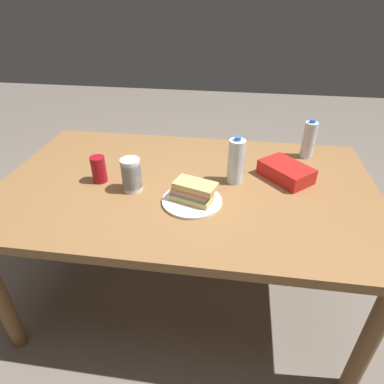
# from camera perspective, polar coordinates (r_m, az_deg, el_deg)

# --- Properties ---
(ground_plane) EXTENTS (8.00, 8.00, 0.00)m
(ground_plane) POSITION_cam_1_polar(r_m,az_deg,el_deg) (1.97, -0.73, -16.62)
(ground_plane) COLOR #70665B
(dining_table) EXTENTS (1.70, 1.02, 0.72)m
(dining_table) POSITION_cam_1_polar(r_m,az_deg,el_deg) (1.54, -0.90, -0.94)
(dining_table) COLOR olive
(dining_table) RESTS_ON ground_plane
(paper_plate) EXTENTS (0.25, 0.25, 0.01)m
(paper_plate) POSITION_cam_1_polar(r_m,az_deg,el_deg) (1.37, 0.00, -1.55)
(paper_plate) COLOR white
(paper_plate) RESTS_ON dining_table
(sandwich) EXTENTS (0.20, 0.14, 0.08)m
(sandwich) POSITION_cam_1_polar(r_m,az_deg,el_deg) (1.34, 0.18, 0.10)
(sandwich) COLOR #DBB26B
(sandwich) RESTS_ON paper_plate
(soda_can_red) EXTENTS (0.07, 0.07, 0.12)m
(soda_can_red) POSITION_cam_1_polar(r_m,az_deg,el_deg) (1.54, -15.85, 3.81)
(soda_can_red) COLOR maroon
(soda_can_red) RESTS_ON dining_table
(chip_bag) EXTENTS (0.27, 0.27, 0.07)m
(chip_bag) POSITION_cam_1_polar(r_m,az_deg,el_deg) (1.58, 15.95, 3.40)
(chip_bag) COLOR red
(chip_bag) RESTS_ON dining_table
(water_bottle_tall) EXTENTS (0.07, 0.07, 0.22)m
(water_bottle_tall) POSITION_cam_1_polar(r_m,az_deg,el_deg) (1.47, 7.62, 5.28)
(water_bottle_tall) COLOR silver
(water_bottle_tall) RESTS_ON dining_table
(plastic_cup_stack) EXTENTS (0.08, 0.08, 0.15)m
(plastic_cup_stack) POSITION_cam_1_polar(r_m,az_deg,el_deg) (1.44, -10.46, 2.93)
(plastic_cup_stack) COLOR silver
(plastic_cup_stack) RESTS_ON dining_table
(water_bottle_spare) EXTENTS (0.06, 0.06, 0.20)m
(water_bottle_spare) POSITION_cam_1_polar(r_m,az_deg,el_deg) (1.79, 19.58, 8.52)
(water_bottle_spare) COLOR silver
(water_bottle_spare) RESTS_ON dining_table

